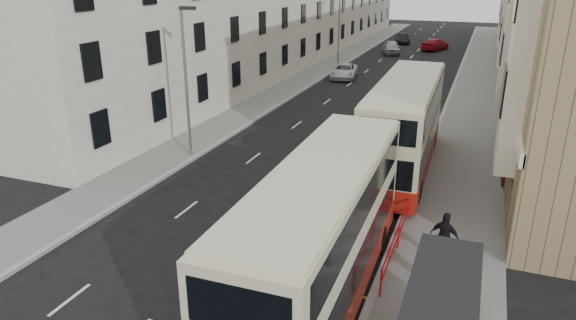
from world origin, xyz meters
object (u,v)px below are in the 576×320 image
at_px(double_decker_front, 322,236).
at_px(car_red, 435,44).
at_px(pedestrian_near, 437,305).
at_px(pedestrian_mid, 438,261).
at_px(street_lamp_near, 186,75).
at_px(street_lamp_far, 340,23).
at_px(pedestrian_far, 445,237).
at_px(white_van, 344,71).
at_px(car_silver, 391,47).
at_px(bus_shelter, 447,313).
at_px(double_decker_rear, 405,126).
at_px(car_dark, 402,39).

relative_size(double_decker_front, car_red, 2.25).
xyz_separation_m(pedestrian_near, pedestrian_mid, (-0.21, 2.28, 0.05)).
height_order(double_decker_front, car_red, double_decker_front).
bearing_deg(street_lamp_near, pedestrian_mid, -30.13).
height_order(street_lamp_far, pedestrian_far, street_lamp_far).
relative_size(street_lamp_far, double_decker_front, 0.69).
height_order(pedestrian_far, white_van, pedestrian_far).
bearing_deg(car_silver, double_decker_front, -96.89).
distance_m(pedestrian_far, car_silver, 49.10).
bearing_deg(pedestrian_far, white_van, -50.64).
distance_m(bus_shelter, double_decker_front, 4.44).
relative_size(pedestrian_near, car_silver, 0.37).
relative_size(street_lamp_far, white_van, 1.63).
relative_size(pedestrian_mid, white_van, 0.37).
xyz_separation_m(double_decker_rear, white_van, (-9.21, 22.41, -1.75)).
bearing_deg(car_dark, street_lamp_near, -111.64).
height_order(double_decker_front, car_dark, double_decker_front).
bearing_deg(pedestrian_near, car_silver, -117.06).
height_order(street_lamp_far, car_dark, street_lamp_far).
distance_m(pedestrian_mid, white_van, 34.93).
distance_m(pedestrian_far, car_dark, 58.94).
bearing_deg(pedestrian_far, street_lamp_far, -50.60).
distance_m(double_decker_front, pedestrian_far, 5.15).
xyz_separation_m(street_lamp_near, pedestrian_near, (14.38, -10.50, -3.62)).
bearing_deg(pedestrian_far, car_silver, -59.36).
distance_m(bus_shelter, car_silver, 54.95).
relative_size(street_lamp_far, pedestrian_far, 4.31).
bearing_deg(pedestrian_mid, white_van, 98.16).
xyz_separation_m(double_decker_front, double_decker_rear, (0.51, 12.35, 0.09)).
xyz_separation_m(street_lamp_far, car_red, (8.31, 16.43, -3.89)).
bearing_deg(double_decker_rear, car_dark, 97.88).
distance_m(pedestrian_mid, car_silver, 50.74).
distance_m(pedestrian_near, pedestrian_mid, 2.29).
bearing_deg(street_lamp_near, double_decker_front, -43.24).
bearing_deg(pedestrian_near, double_decker_rear, -115.35).
height_order(bus_shelter, car_dark, bus_shelter).
bearing_deg(pedestrian_mid, double_decker_front, -161.34).
distance_m(street_lamp_near, double_decker_front, 15.06).
bearing_deg(street_lamp_near, pedestrian_near, -36.15).
distance_m(street_lamp_far, white_van, 7.06).
distance_m(double_decker_front, pedestrian_mid, 4.08).
height_order(double_decker_rear, pedestrian_mid, double_decker_rear).
xyz_separation_m(street_lamp_far, double_decker_rear, (11.35, -27.85, -2.20)).
xyz_separation_m(street_lamp_near, pedestrian_mid, (14.17, -8.22, -3.57)).
xyz_separation_m(double_decker_rear, car_red, (-3.04, 44.28, -1.69)).
relative_size(double_decker_front, double_decker_rear, 0.96).
bearing_deg(street_lamp_near, pedestrian_far, -24.64).
bearing_deg(car_red, pedestrian_far, 113.67).
height_order(bus_shelter, car_red, bus_shelter).
xyz_separation_m(street_lamp_near, double_decker_rear, (11.35, 2.15, -2.20)).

